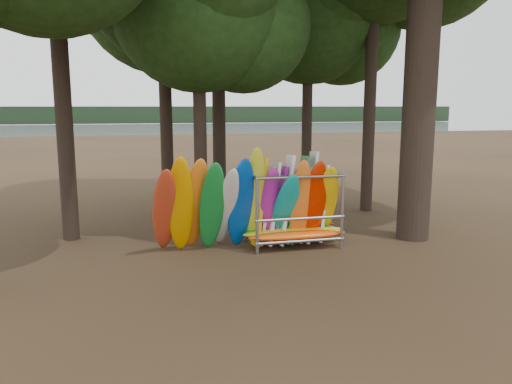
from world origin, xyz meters
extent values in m
plane|color=#47331E|center=(0.00, 0.00, 0.00)|extent=(120.00, 120.00, 0.00)
plane|color=gray|center=(0.00, 60.00, 0.00)|extent=(160.00, 160.00, 0.00)
cube|color=black|center=(0.00, 110.00, 2.00)|extent=(160.00, 4.00, 4.00)
cylinder|color=black|center=(-5.74, 2.43, 6.17)|extent=(0.50, 0.50, 12.33)
cylinder|color=black|center=(-2.50, 6.46, 4.93)|extent=(0.49, 0.49, 9.87)
cylinder|color=black|center=(-0.33, 6.96, 6.27)|extent=(0.54, 0.54, 12.55)
cylinder|color=black|center=(3.29, 6.43, 4.64)|extent=(0.42, 0.42, 9.28)
ellipsoid|color=black|center=(3.29, 6.43, 7.89)|extent=(6.83, 6.83, 5.94)
cylinder|color=black|center=(-1.68, 2.53, 4.20)|extent=(0.42, 0.42, 8.40)
ellipsoid|color=black|center=(-1.68, 2.53, 7.14)|extent=(6.18, 6.18, 5.38)
cylinder|color=black|center=(5.04, 4.26, 6.63)|extent=(0.46, 0.46, 13.27)
ellipsoid|color=#B23218|center=(-3.00, 0.00, 1.25)|extent=(0.73, 1.80, 2.65)
ellipsoid|color=#CE8100|center=(-2.58, -0.07, 1.40)|extent=(0.76, 1.50, 2.92)
ellipsoid|color=orange|center=(-2.15, 0.15, 1.36)|extent=(0.92, 1.72, 2.84)
ellipsoid|color=#117029|center=(-1.73, -0.10, 1.31)|extent=(0.78, 1.47, 2.72)
ellipsoid|color=silver|center=(-1.30, 0.12, 1.22)|extent=(0.78, 1.97, 2.61)
ellipsoid|color=#0742A4|center=(-0.88, 0.07, 1.34)|extent=(0.80, 1.32, 2.78)
ellipsoid|color=gold|center=(-0.45, 0.11, 1.49)|extent=(0.71, 1.27, 3.06)
ellipsoid|color=#A51E93|center=(-0.03, 0.11, 1.20)|extent=(0.64, 1.14, 2.50)
ellipsoid|color=#0D8F88|center=(0.40, -0.02, 1.11)|extent=(0.83, 1.63, 2.39)
ellipsoid|color=orange|center=(0.82, -0.14, 1.31)|extent=(0.69, 0.99, 2.68)
ellipsoid|color=#C11B00|center=(1.25, -0.10, 1.28)|extent=(0.84, 1.09, 2.64)
ellipsoid|color=#E8B609|center=(1.67, 0.12, 1.20)|extent=(0.93, 1.77, 2.53)
ellipsoid|color=#F3520D|center=(0.70, -0.31, 0.42)|extent=(2.91, 0.55, 0.24)
ellipsoid|color=#CFCF1B|center=(0.70, 0.07, 0.42)|extent=(3.08, 0.55, 0.24)
ellipsoid|color=#22801C|center=(0.70, 0.36, 0.42)|extent=(2.82, 0.55, 0.24)
ellipsoid|color=#B40D0F|center=(0.70, 0.77, 0.42)|extent=(3.10, 0.55, 0.24)
cube|color=#EDAE0C|center=(-0.27, 0.35, 1.30)|extent=(0.43, 0.80, 2.62)
cube|color=silver|center=(-0.07, 0.46, 1.17)|extent=(0.54, 0.78, 2.34)
cube|color=white|center=(0.12, 0.37, 1.22)|extent=(0.46, 0.80, 2.47)
cube|color=#A91CA5|center=(0.32, 0.46, 1.16)|extent=(0.55, 0.78, 2.34)
cube|color=white|center=(0.51, 0.32, 1.33)|extent=(0.50, 0.78, 2.68)
cube|color=silver|center=(0.70, 0.47, 1.13)|extent=(0.51, 0.79, 2.28)
cube|color=#176B2B|center=(0.90, 0.35, 1.32)|extent=(0.61, 0.76, 2.64)
cube|color=white|center=(1.09, 0.46, 1.14)|extent=(0.51, 0.79, 2.30)
cube|color=silver|center=(1.29, 0.35, 1.37)|extent=(0.41, 0.78, 2.76)
cube|color=orange|center=(1.48, 0.54, 1.11)|extent=(0.46, 0.74, 2.24)
cube|color=white|center=(1.67, 0.39, 1.16)|extent=(0.37, 0.75, 2.36)
camera|label=1|loc=(-3.71, -13.45, 4.05)|focal=35.00mm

